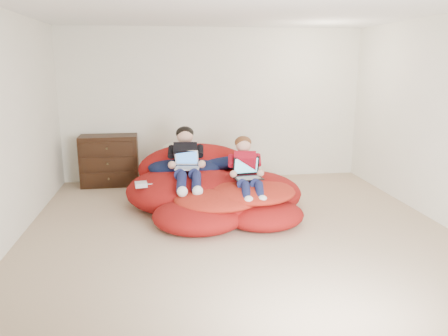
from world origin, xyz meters
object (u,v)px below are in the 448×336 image
Objects in this scene: dresser at (110,160)px; laptop_black at (247,173)px; laptop_white at (187,163)px; older_boy at (186,158)px; younger_boy at (246,167)px; beanbag_pile at (213,190)px.

dresser is 2.39× the size of laptop_black.
laptop_white is at bearing -49.55° from dresser.
laptop_black is at bearing -31.14° from older_boy.
dresser is 1.82m from laptop_white.
older_boy reaches higher than laptop_white.
older_boy is 0.12m from laptop_white.
dresser is 2.60× the size of laptop_white.
older_boy is at bearing -47.25° from dresser.
younger_boy is 2.90× the size of laptop_white.
beanbag_pile is 0.62m from laptop_black.
beanbag_pile is at bearing 139.79° from laptop_black.
younger_boy is 2.66× the size of laptop_black.
older_boy reaches higher than dresser.
beanbag_pile is (1.52, -1.38, -0.15)m from dresser.
older_boy is 0.88m from laptop_black.
dresser is 0.76× the size of older_boy.
younger_boy is at bearing -35.12° from beanbag_pile.
younger_boy is (1.92, -1.67, 0.21)m from dresser.
laptop_white reaches higher than laptop_black.
older_boy is at bearing 148.86° from laptop_black.
younger_boy is (0.75, -0.40, -0.06)m from older_boy.
laptop_white is (-0.34, 0.00, 0.38)m from beanbag_pile.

